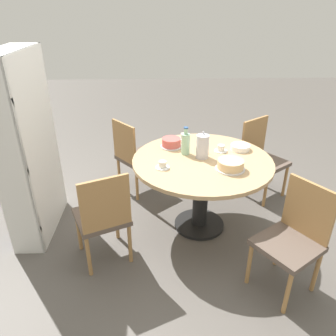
{
  "coord_description": "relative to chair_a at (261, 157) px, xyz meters",
  "views": [
    {
      "loc": [
        -2.72,
        0.41,
        2.08
      ],
      "look_at": [
        0.0,
        0.32,
        0.67
      ],
      "focal_mm": 35.0,
      "sensor_mm": 36.0,
      "label": 1
    }
  ],
  "objects": [
    {
      "name": "ground_plane",
      "position": [
        -0.63,
        0.77,
        -0.47
      ],
      "size": [
        14.0,
        14.0,
        0.0
      ],
      "primitive_type": "plane",
      "color": "#56514C"
    },
    {
      "name": "chair_b",
      "position": [
        0.09,
        1.45,
        0.0
      ],
      "size": [
        0.59,
        0.59,
        0.89
      ],
      "rotation": [
        0.0,
        0.0,
        6.98
      ],
      "color": "#A87A47",
      "rests_on": "ground_plane"
    },
    {
      "name": "bookshelf",
      "position": [
        -0.58,
        2.35,
        0.37
      ],
      "size": [
        0.84,
        0.28,
        1.73
      ],
      "rotation": [
        0.0,
        0.0,
        3.14
      ],
      "color": "silver",
      "rests_on": "ground_plane"
    },
    {
      "name": "cup_a",
      "position": [
        -0.14,
        0.91,
        0.31
      ],
      "size": [
        0.13,
        0.13,
        0.06
      ],
      "color": "white",
      "rests_on": "dining_table"
    },
    {
      "name": "cake_main",
      "position": [
        -0.84,
        0.55,
        0.33
      ],
      "size": [
        0.26,
        0.26,
        0.09
      ],
      "color": "silver",
      "rests_on": "dining_table"
    },
    {
      "name": "chair_c",
      "position": [
        -1.1,
        1.65,
        0.0
      ],
      "size": [
        0.56,
        0.56,
        0.89
      ],
      "rotation": [
        0.0,
        0.0,
        8.28
      ],
      "color": "#A87A47",
      "rests_on": "ground_plane"
    },
    {
      "name": "cup_b",
      "position": [
        -0.79,
        1.14,
        0.31
      ],
      "size": [
        0.13,
        0.13,
        0.06
      ],
      "color": "white",
      "rests_on": "dining_table"
    },
    {
      "name": "chair_a",
      "position": [
        0.0,
        0.0,
        0.0
      ],
      "size": [
        0.59,
        0.59,
        0.89
      ],
      "rotation": [
        0.0,
        0.0,
        5.33
      ],
      "color": "#A87A47",
      "rests_on": "ground_plane"
    },
    {
      "name": "plate_stack",
      "position": [
        -0.42,
        0.37,
        0.31
      ],
      "size": [
        0.19,
        0.19,
        0.05
      ],
      "color": "white",
      "rests_on": "dining_table"
    },
    {
      "name": "dining_table",
      "position": [
        -0.63,
        0.77,
        0.13
      ],
      "size": [
        1.3,
        1.3,
        0.76
      ],
      "color": "black",
      "rests_on": "ground_plane"
    },
    {
      "name": "chair_d",
      "position": [
        -1.42,
        0.16,
        0.0
      ],
      "size": [
        0.58,
        0.58,
        0.89
      ],
      "rotation": [
        0.0,
        0.0,
        10.02
      ],
      "color": "#A87A47",
      "rests_on": "ground_plane"
    },
    {
      "name": "coffee_pot",
      "position": [
        -0.59,
        0.77,
        0.4
      ],
      "size": [
        0.12,
        0.12,
        0.26
      ],
      "color": "silver",
      "rests_on": "dining_table"
    },
    {
      "name": "cake_second",
      "position": [
        -0.34,
        1.05,
        0.33
      ],
      "size": [
        0.22,
        0.22,
        0.09
      ],
      "color": "silver",
      "rests_on": "dining_table"
    },
    {
      "name": "cup_c",
      "position": [
        -0.46,
        0.57,
        0.31
      ],
      "size": [
        0.13,
        0.13,
        0.06
      ],
      "color": "white",
      "rests_on": "dining_table"
    },
    {
      "name": "water_bottle",
      "position": [
        -0.51,
        0.92,
        0.39
      ],
      "size": [
        0.08,
        0.08,
        0.27
      ],
      "color": "#99C6A3",
      "rests_on": "dining_table"
    }
  ]
}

